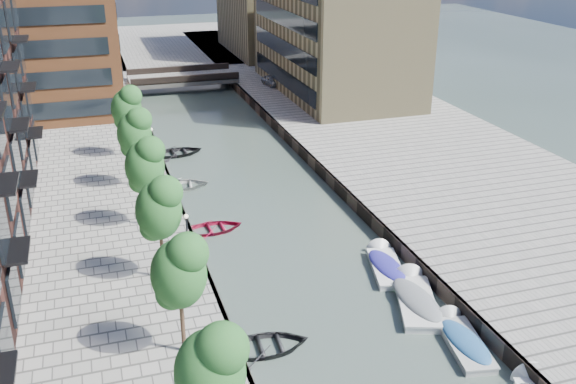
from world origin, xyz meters
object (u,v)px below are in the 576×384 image
sloop_1 (266,350)px  car (272,81)px  bridge (182,78)px  tree_1 (210,367)px  tree_3 (158,207)px  tree_4 (144,163)px  sloop_4 (177,155)px  sloop_2 (214,231)px  tree_2 (178,269)px  tree_6 (126,106)px  motorboat_0 (462,340)px  tree_5 (134,131)px  motorboat_3 (385,265)px  sloop_3 (182,188)px  motorboat_4 (415,298)px

sloop_1 → car: bearing=-14.0°
bridge → tree_1: (-8.50, -61.00, 3.92)m
tree_3 → sloop_1: bearing=-59.8°
tree_3 → tree_4: same height
sloop_4 → tree_3: bearing=163.4°
sloop_2 → tree_3: bearing=145.1°
tree_2 → tree_6: 28.00m
tree_2 → motorboat_0: bearing=-9.5°
tree_4 → sloop_1: (3.98, -13.82, -5.31)m
tree_5 → motorboat_3: size_ratio=1.16×
tree_3 → bridge: bearing=79.7°
tree_1 → motorboat_0: size_ratio=1.21×
tree_6 → sloop_4: size_ratio=1.30×
tree_1 → tree_5: same height
tree_2 → motorboat_3: bearing=23.7°
tree_1 → tree_5: 28.00m
sloop_3 → tree_1: bearing=177.3°
tree_1 → sloop_2: 21.89m
tree_4 → tree_6: bearing=90.0°
tree_1 → sloop_2: (4.16, 20.82, -5.31)m
tree_3 → motorboat_4: 14.85m
tree_1 → sloop_4: 37.45m
tree_4 → sloop_4: tree_4 is taller
tree_6 → motorboat_3: (13.02, -22.29, -5.11)m
sloop_2 → sloop_3: bearing=2.4°
sloop_4 → tree_4: bearing=159.1°
bridge → sloop_4: 24.59m
tree_4 → sloop_2: bearing=-2.4°
tree_6 → motorboat_0: tree_6 is taller
tree_3 → tree_1: bearing=-90.0°
tree_2 → motorboat_0: tree_2 is taller
tree_4 → tree_6: (0.00, 14.00, 0.00)m
sloop_1 → sloop_2: (0.18, 13.64, 0.00)m
bridge → tree_3: size_ratio=2.18×
motorboat_4 → motorboat_3: bearing=89.0°
motorboat_0 → tree_5: bearing=120.0°
motorboat_3 → tree_3: bearing=174.4°
tree_1 → motorboat_4: (12.96, 8.81, -5.08)m
bridge → sloop_2: bearing=-96.2°
tree_5 → tree_2: bearing=-90.0°
tree_6 → car: (18.40, 20.47, -3.71)m
tree_2 → sloop_1: bearing=2.6°
sloop_3 → sloop_4: sloop_4 is taller
motorboat_4 → sloop_2: bearing=126.2°
motorboat_3 → motorboat_4: bearing=-91.0°
tree_4 → sloop_3: (3.29, 8.08, -5.31)m
tree_1 → bridge: bearing=82.1°
car → motorboat_4: bearing=-106.8°
sloop_3 → motorboat_0: bearing=-153.6°
tree_3 → motorboat_3: size_ratio=1.16×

